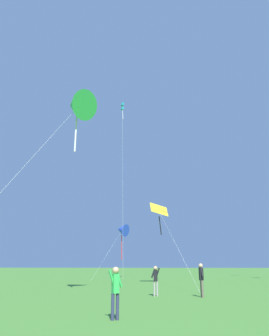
% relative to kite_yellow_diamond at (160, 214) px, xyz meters
% --- Properties ---
extents(kite_yellow_diamond, '(3.50, 10.86, 7.40)m').
position_rel_kite_yellow_diamond_xyz_m(kite_yellow_diamond, '(0.00, 0.00, 0.00)').
color(kite_yellow_diamond, yellow).
rests_on(kite_yellow_diamond, ground_plane).
extents(kite_blue_delta, '(2.97, 11.18, 7.33)m').
position_rel_kite_yellow_diamond_xyz_m(kite_blue_delta, '(-5.73, 14.71, 0.08)').
color(kite_blue_delta, blue).
rests_on(kite_blue_delta, ground_plane).
extents(kite_green_small, '(4.43, 9.98, 12.77)m').
position_rel_kite_yellow_diamond_xyz_m(kite_green_small, '(-4.87, -11.98, 5.33)').
color(kite_green_small, green).
rests_on(kite_green_small, ground_plane).
extents(kite_teal_box, '(2.29, 11.83, 27.35)m').
position_rel_kite_yellow_diamond_xyz_m(kite_teal_box, '(-6.14, 16.91, 20.02)').
color(kite_teal_box, teal).
rests_on(kite_teal_box, ground_plane).
extents(person_in_red_shirt, '(0.46, 0.34, 1.57)m').
position_rel_kite_yellow_diamond_xyz_m(person_in_red_shirt, '(-0.93, -19.65, -5.29)').
color(person_in_red_shirt, '#2D3351').
rests_on(person_in_red_shirt, ground_plane).
extents(person_with_spool, '(0.51, 0.21, 1.57)m').
position_rel_kite_yellow_diamond_xyz_m(person_with_spool, '(0.00, -11.60, -5.30)').
color(person_with_spool, gray).
rests_on(person_with_spool, ground_plane).
extents(person_near_tree, '(0.24, 0.55, 1.71)m').
position_rel_kite_yellow_diamond_xyz_m(person_near_tree, '(2.45, -11.99, -5.21)').
color(person_near_tree, '#665B4C').
rests_on(person_near_tree, ground_plane).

